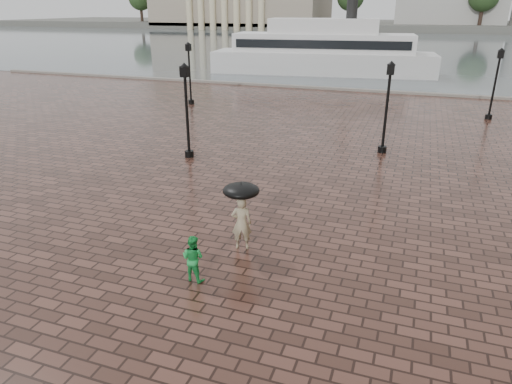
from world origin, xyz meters
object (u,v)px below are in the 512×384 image
street_lamps (313,90)px  ferry_near (322,51)px  child_pedestrian (193,258)px  adult_pedestrian (242,223)px

street_lamps → ferry_near: (-4.60, 24.68, 0.04)m
child_pedestrian → ferry_near: size_ratio=0.05×
child_pedestrian → street_lamps: bearing=-82.2°
street_lamps → ferry_near: bearing=100.6°
adult_pedestrian → child_pedestrian: adult_pedestrian is taller
adult_pedestrian → ferry_near: bearing=-99.0°
adult_pedestrian → child_pedestrian: (-0.61, -2.07, -0.19)m
child_pedestrian → ferry_near: bearing=-77.3°
street_lamps → child_pedestrian: bearing=-87.7°
street_lamps → ferry_near: size_ratio=0.88×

